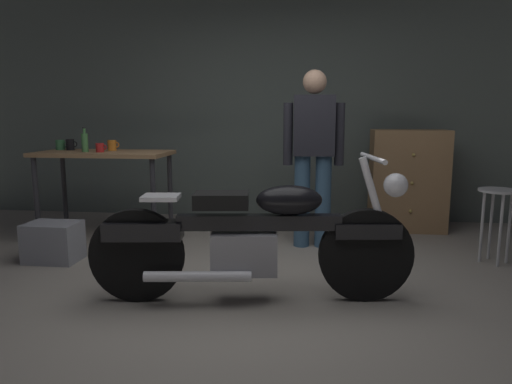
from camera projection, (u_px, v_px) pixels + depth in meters
The scene contains 13 objects.
ground_plane at pixel (240, 303), 3.18m from camera, with size 12.00×12.00×0.00m, color gray.
back_wall at pixel (276, 90), 5.67m from camera, with size 8.00×0.12×3.10m, color #56605B.
workbench at pixel (104, 163), 4.69m from camera, with size 1.30×0.64×0.90m.
motorcycle at pixel (254, 237), 3.16m from camera, with size 2.18×0.67×1.00m.
person_standing at pixel (313, 151), 4.42m from camera, with size 0.57×0.24×1.67m.
shop_stool at pixel (497, 206), 3.98m from camera, with size 0.32×0.32×0.64m.
wooden_dresser at pixel (408, 180), 5.16m from camera, with size 0.80×0.47×1.10m.
storage_bin at pixel (53, 242), 4.08m from camera, with size 0.44×0.32×0.34m, color gray.
mug_red_diner at pixel (100, 148), 4.58m from camera, with size 0.11×0.08×0.09m.
mug_green_speckled at pixel (60, 145), 4.88m from camera, with size 0.12×0.09×0.10m.
mug_black_matte at pixel (70, 145), 4.83m from camera, with size 0.12×0.08×0.11m.
mug_orange_travel at pixel (112, 145), 4.78m from camera, with size 0.12×0.09×0.11m.
bottle at pixel (85, 142), 4.59m from camera, with size 0.06×0.06×0.24m.
Camera 1 is at (0.48, -2.98, 1.26)m, focal length 32.99 mm.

